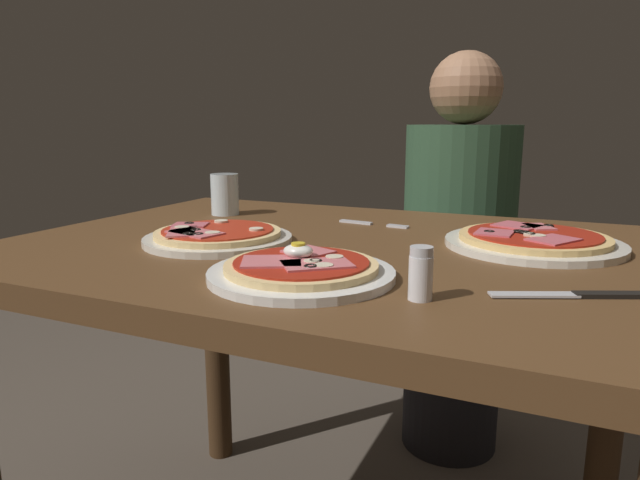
{
  "coord_description": "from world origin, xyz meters",
  "views": [
    {
      "loc": [
        0.4,
        -0.92,
        0.99
      ],
      "look_at": [
        0.04,
        -0.12,
        0.8
      ],
      "focal_mm": 31.51,
      "sensor_mm": 36.0,
      "label": 1
    }
  ],
  "objects_px": {
    "pizza_foreground": "(301,270)",
    "fork": "(368,223)",
    "pizza_across_right": "(217,236)",
    "dining_table": "(328,307)",
    "salt_shaker": "(421,274)",
    "pizza_across_left": "(533,241)",
    "water_glass_near": "(225,197)",
    "diner_person": "(457,269)",
    "knife": "(579,295)"
  },
  "relations": [
    {
      "from": "knife",
      "to": "diner_person",
      "type": "relative_size",
      "value": 0.16
    },
    {
      "from": "pizza_foreground",
      "to": "pizza_across_right",
      "type": "xyz_separation_m",
      "value": [
        -0.24,
        0.15,
        -0.0
      ]
    },
    {
      "from": "pizza_foreground",
      "to": "pizza_across_right",
      "type": "distance_m",
      "value": 0.29
    },
    {
      "from": "knife",
      "to": "water_glass_near",
      "type": "bearing_deg",
      "value": 154.66
    },
    {
      "from": "knife",
      "to": "pizza_across_right",
      "type": "bearing_deg",
      "value": 171.62
    },
    {
      "from": "pizza_foreground",
      "to": "diner_person",
      "type": "bearing_deg",
      "value": 87.2
    },
    {
      "from": "pizza_across_left",
      "to": "diner_person",
      "type": "distance_m",
      "value": 0.68
    },
    {
      "from": "pizza_foreground",
      "to": "fork",
      "type": "bearing_deg",
      "value": 97.27
    },
    {
      "from": "pizza_foreground",
      "to": "fork",
      "type": "height_order",
      "value": "pizza_foreground"
    },
    {
      "from": "pizza_across_left",
      "to": "water_glass_near",
      "type": "relative_size",
      "value": 3.15
    },
    {
      "from": "dining_table",
      "to": "diner_person",
      "type": "bearing_deg",
      "value": 81.41
    },
    {
      "from": "pizza_foreground",
      "to": "knife",
      "type": "distance_m",
      "value": 0.36
    },
    {
      "from": "pizza_foreground",
      "to": "salt_shaker",
      "type": "xyz_separation_m",
      "value": [
        0.18,
        -0.03,
        0.02
      ]
    },
    {
      "from": "pizza_across_right",
      "to": "salt_shaker",
      "type": "relative_size",
      "value": 4.0
    },
    {
      "from": "dining_table",
      "to": "pizza_foreground",
      "type": "xyz_separation_m",
      "value": [
        0.06,
        -0.24,
        0.14
      ]
    },
    {
      "from": "pizza_foreground",
      "to": "fork",
      "type": "xyz_separation_m",
      "value": [
        -0.06,
        0.44,
        -0.01
      ]
    },
    {
      "from": "water_glass_near",
      "to": "diner_person",
      "type": "distance_m",
      "value": 0.74
    },
    {
      "from": "dining_table",
      "to": "pizza_across_left",
      "type": "bearing_deg",
      "value": 17.58
    },
    {
      "from": "pizza_across_left",
      "to": "salt_shaker",
      "type": "distance_m",
      "value": 0.39
    },
    {
      "from": "fork",
      "to": "salt_shaker",
      "type": "relative_size",
      "value": 2.36
    },
    {
      "from": "water_glass_near",
      "to": "knife",
      "type": "relative_size",
      "value": 0.52
    },
    {
      "from": "water_glass_near",
      "to": "fork",
      "type": "relative_size",
      "value": 0.61
    },
    {
      "from": "pizza_foreground",
      "to": "dining_table",
      "type": "bearing_deg",
      "value": 104.51
    },
    {
      "from": "pizza_foreground",
      "to": "knife",
      "type": "bearing_deg",
      "value": 10.21
    },
    {
      "from": "dining_table",
      "to": "salt_shaker",
      "type": "distance_m",
      "value": 0.39
    },
    {
      "from": "pizza_across_left",
      "to": "pizza_across_right",
      "type": "height_order",
      "value": "same"
    },
    {
      "from": "diner_person",
      "to": "dining_table",
      "type": "bearing_deg",
      "value": 81.41
    },
    {
      "from": "pizza_across_right",
      "to": "water_glass_near",
      "type": "distance_m",
      "value": 0.32
    },
    {
      "from": "water_glass_near",
      "to": "salt_shaker",
      "type": "bearing_deg",
      "value": -37.77
    },
    {
      "from": "pizza_foreground",
      "to": "pizza_across_left",
      "type": "height_order",
      "value": "pizza_foreground"
    },
    {
      "from": "fork",
      "to": "diner_person",
      "type": "bearing_deg",
      "value": 78.66
    },
    {
      "from": "diner_person",
      "to": "fork",
      "type": "bearing_deg",
      "value": 78.66
    },
    {
      "from": "knife",
      "to": "pizza_across_left",
      "type": "bearing_deg",
      "value": 104.59
    },
    {
      "from": "dining_table",
      "to": "diner_person",
      "type": "xyz_separation_m",
      "value": [
        0.11,
        0.71,
        -0.09
      ]
    },
    {
      "from": "water_glass_near",
      "to": "fork",
      "type": "height_order",
      "value": "water_glass_near"
    },
    {
      "from": "pizza_across_right",
      "to": "water_glass_near",
      "type": "bearing_deg",
      "value": 121.04
    },
    {
      "from": "pizza_across_right",
      "to": "fork",
      "type": "height_order",
      "value": "pizza_across_right"
    },
    {
      "from": "salt_shaker",
      "to": "diner_person",
      "type": "height_order",
      "value": "diner_person"
    },
    {
      "from": "dining_table",
      "to": "pizza_across_right",
      "type": "height_order",
      "value": "pizza_across_right"
    },
    {
      "from": "fork",
      "to": "salt_shaker",
      "type": "bearing_deg",
      "value": -63.51
    },
    {
      "from": "water_glass_near",
      "to": "salt_shaker",
      "type": "xyz_separation_m",
      "value": [
        0.58,
        -0.45,
        -0.01
      ]
    },
    {
      "from": "pizza_across_right",
      "to": "salt_shaker",
      "type": "height_order",
      "value": "salt_shaker"
    },
    {
      "from": "pizza_foreground",
      "to": "water_glass_near",
      "type": "height_order",
      "value": "water_glass_near"
    },
    {
      "from": "pizza_across_right",
      "to": "diner_person",
      "type": "relative_size",
      "value": 0.23
    },
    {
      "from": "fork",
      "to": "pizza_foreground",
      "type": "bearing_deg",
      "value": -82.73
    },
    {
      "from": "pizza_across_right",
      "to": "water_glass_near",
      "type": "height_order",
      "value": "water_glass_near"
    },
    {
      "from": "dining_table",
      "to": "knife",
      "type": "relative_size",
      "value": 6.13
    },
    {
      "from": "pizza_across_right",
      "to": "salt_shaker",
      "type": "bearing_deg",
      "value": -23.15
    },
    {
      "from": "dining_table",
      "to": "pizza_foreground",
      "type": "bearing_deg",
      "value": -75.49
    },
    {
      "from": "pizza_across_right",
      "to": "diner_person",
      "type": "xyz_separation_m",
      "value": [
        0.29,
        0.79,
        -0.22
      ]
    }
  ]
}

